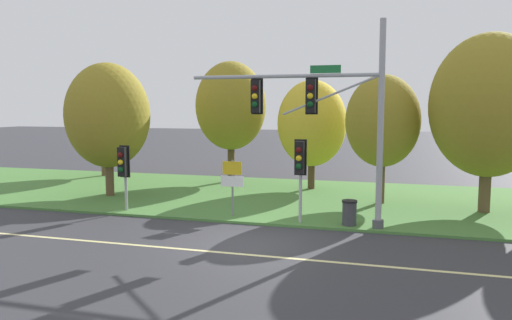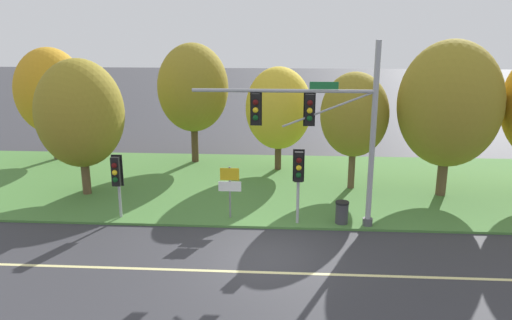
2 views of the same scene
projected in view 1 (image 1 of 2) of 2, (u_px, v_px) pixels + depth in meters
The scene contains 14 objects.
ground_plane at pixel (250, 244), 16.24m from camera, with size 160.00×160.00×0.00m, color #333338.
lane_stripe at pixel (238, 254), 15.10m from camera, with size 36.00×0.16×0.01m, color beige.
grass_verge at pixel (299, 198), 24.11m from camera, with size 48.00×11.50×0.10m, color #477A38.
traffic_signal_mast at pixel (326, 110), 18.00m from camera, with size 7.25×0.49×7.37m.
pedestrian_signal_near_kerb at pixel (123, 165), 20.69m from camera, with size 0.46×0.55×2.74m.
pedestrian_signal_further_along at pixel (300, 163), 18.38m from camera, with size 0.46×0.55×3.14m.
route_sign_post at pixel (232, 180), 19.81m from camera, with size 0.95×0.08×2.23m.
tree_nearest_road at pixel (103, 110), 31.26m from camera, with size 4.07×4.07×6.68m.
tree_left_of_mast at pixel (108, 116), 24.13m from camera, with size 4.05×4.05×6.46m.
tree_behind_signpost at pixel (231, 106), 28.80m from camera, with size 4.07×4.07×6.95m.
tree_mid_verge at pixel (312, 123), 26.24m from camera, with size 3.63×3.63×5.75m.
tree_tall_centre at pixel (383, 121), 22.19m from camera, with size 3.29×3.29×5.78m.
tree_right_far at pixel (489, 106), 20.21m from camera, with size 4.68×4.68×7.32m.
trash_bin at pixel (349, 213), 18.31m from camera, with size 0.56×0.56×0.93m.
Camera 1 is at (4.64, -15.17, 4.43)m, focal length 35.00 mm.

